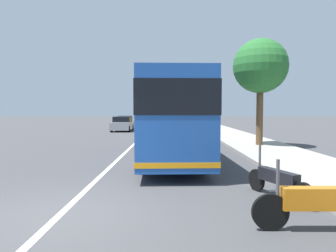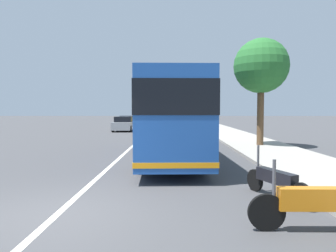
# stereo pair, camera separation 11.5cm
# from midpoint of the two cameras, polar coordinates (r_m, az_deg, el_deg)

# --- Properties ---
(ground_plane) EXTENTS (220.00, 220.00, 0.00)m
(ground_plane) POSITION_cam_midpoint_polar(r_m,az_deg,el_deg) (7.00, -19.74, -15.10)
(ground_plane) COLOR #424244
(sidewalk_curb) EXTENTS (110.00, 3.60, 0.14)m
(sidewalk_curb) POSITION_cam_midpoint_polar(r_m,az_deg,el_deg) (17.17, 17.78, -4.15)
(sidewalk_curb) COLOR #9E998E
(sidewalk_curb) RESTS_ON ground
(lane_divider_line) EXTENTS (110.00, 0.16, 0.01)m
(lane_divider_line) POSITION_cam_midpoint_polar(r_m,az_deg,el_deg) (16.55, -7.75, -4.52)
(lane_divider_line) COLOR silver
(lane_divider_line) RESTS_ON ground
(coach_bus) EXTENTS (11.33, 2.89, 3.46)m
(coach_bus) POSITION_cam_midpoint_polar(r_m,az_deg,el_deg) (14.11, 0.10, 2.30)
(coach_bus) COLOR #1E4C9E
(coach_bus) RESTS_ON ground
(motorcycle_angled) EXTENTS (0.24, 2.29, 1.28)m
(motorcycle_angled) POSITION_cam_midpoint_polar(r_m,az_deg,el_deg) (6.18, 25.26, -12.88)
(motorcycle_angled) COLOR black
(motorcycle_angled) RESTS_ON ground
(motorcycle_nearest_curb) EXTENTS (2.06, 0.90, 1.24)m
(motorcycle_nearest_curb) POSITION_cam_midpoint_polar(r_m,az_deg,el_deg) (7.98, 19.31, -9.48)
(motorcycle_nearest_curb) COLOR black
(motorcycle_nearest_curb) RESTS_ON ground
(car_behind_bus) EXTENTS (4.02, 1.95, 1.50)m
(car_behind_bus) POSITION_cam_midpoint_polar(r_m,az_deg,el_deg) (31.82, -8.58, 0.34)
(car_behind_bus) COLOR gray
(car_behind_bus) RESTS_ON ground
(car_far_distant) EXTENTS (4.60, 1.94, 1.51)m
(car_far_distant) POSITION_cam_midpoint_polar(r_m,az_deg,el_deg) (54.59, -0.22, 1.45)
(car_far_distant) COLOR gold
(car_far_distant) RESTS_ON ground
(car_oncoming) EXTENTS (4.06, 1.92, 1.50)m
(car_oncoming) POSITION_cam_midpoint_polar(r_m,az_deg,el_deg) (36.55, -8.03, 0.68)
(car_oncoming) COLOR silver
(car_oncoming) RESTS_ON ground
(car_side_street) EXTENTS (4.06, 1.80, 1.54)m
(car_side_street) POSITION_cam_midpoint_polar(r_m,az_deg,el_deg) (41.56, -0.01, 1.00)
(car_side_street) COLOR gold
(car_side_street) RESTS_ON ground
(roadside_tree_mid_block) EXTENTS (3.13, 3.13, 6.26)m
(roadside_tree_mid_block) POSITION_cam_midpoint_polar(r_m,az_deg,el_deg) (18.72, 16.63, 10.50)
(roadside_tree_mid_block) COLOR brown
(roadside_tree_mid_block) RESTS_ON ground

